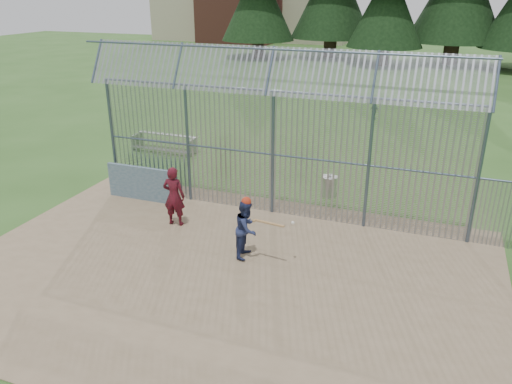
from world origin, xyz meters
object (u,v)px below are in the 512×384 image
at_px(dugout_wall, 140,183).
at_px(trash_can, 329,186).
at_px(bleacher, 164,143).
at_px(batter, 247,229).
at_px(onlooker, 174,196).

height_order(dugout_wall, trash_can, dugout_wall).
height_order(trash_can, bleacher, trash_can).
bearing_deg(trash_can, bleacher, 162.73).
xyz_separation_m(dugout_wall, trash_can, (6.05, 2.61, -0.24)).
bearing_deg(bleacher, batter, -47.26).
relative_size(trash_can, bleacher, 0.27).
height_order(batter, trash_can, batter).
xyz_separation_m(onlooker, bleacher, (-4.14, 6.45, -0.55)).
bearing_deg(bleacher, dugout_wall, -68.13).
bearing_deg(dugout_wall, bleacher, 111.87).
bearing_deg(batter, onlooker, 67.20).
height_order(batter, onlooker, onlooker).
bearing_deg(batter, bleacher, 40.57).
relative_size(batter, onlooker, 0.87).
distance_m(dugout_wall, onlooker, 2.49).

